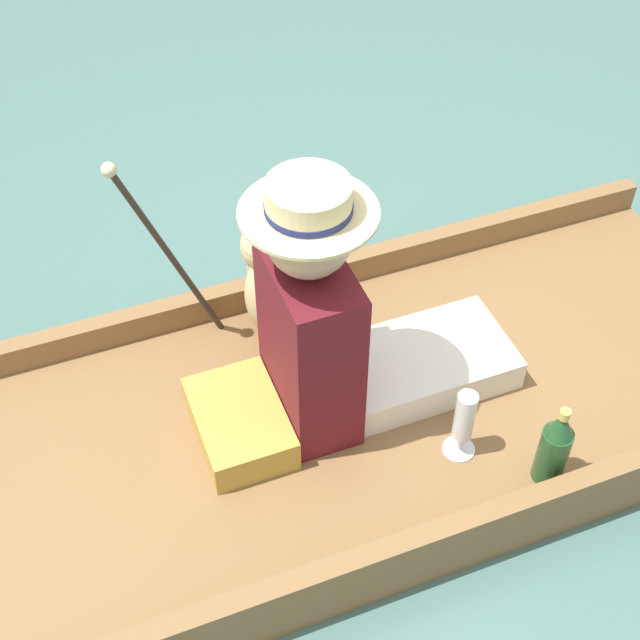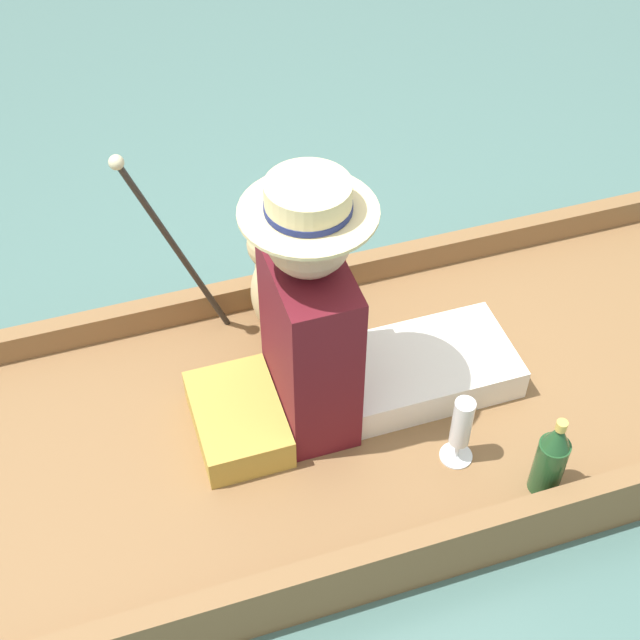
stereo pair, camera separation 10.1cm
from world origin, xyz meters
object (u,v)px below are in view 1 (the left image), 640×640
object	(u,v)px
teddy_bear	(271,280)
wine_glass	(464,419)
champagne_bottle	(555,447)
walking_cane	(158,239)
seated_person	(340,326)

from	to	relation	value
teddy_bear	wine_glass	bearing A→B (deg)	27.53
wine_glass	champagne_bottle	xyz separation A→B (m)	(0.17, 0.19, -0.01)
walking_cane	champagne_bottle	bearing A→B (deg)	43.57
seated_person	wine_glass	bearing A→B (deg)	48.35
walking_cane	champagne_bottle	distance (m)	1.28
walking_cane	champagne_bottle	world-z (taller)	walking_cane
champagne_bottle	seated_person	bearing A→B (deg)	-136.11
seated_person	teddy_bear	world-z (taller)	seated_person
teddy_bear	wine_glass	size ratio (longest dim) A/B	1.90
teddy_bear	champagne_bottle	world-z (taller)	teddy_bear
walking_cane	wine_glass	bearing A→B (deg)	42.23
champagne_bottle	teddy_bear	bearing A→B (deg)	-147.10
champagne_bottle	wine_glass	bearing A→B (deg)	-131.30
teddy_bear	walking_cane	bearing A→B (deg)	-102.00
teddy_bear	walking_cane	world-z (taller)	walking_cane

